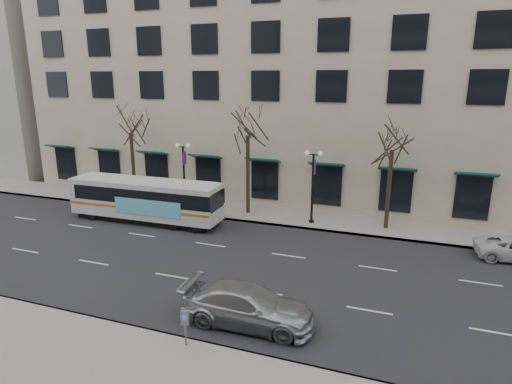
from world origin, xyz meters
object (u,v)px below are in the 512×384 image
at_px(tree_far_left, 130,121).
at_px(tree_far_right, 393,135).
at_px(lamp_post_left, 184,173).
at_px(city_bus, 146,199).
at_px(lamp_post_right, 313,184).
at_px(tree_far_mid, 248,122).
at_px(silver_car, 248,306).
at_px(pay_station, 185,321).

bearing_deg(tree_far_left, tree_far_right, 0.00).
distance_m(tree_far_right, lamp_post_left, 15.40).
bearing_deg(city_bus, lamp_post_right, 15.50).
relative_size(tree_far_mid, city_bus, 0.76).
bearing_deg(silver_car, lamp_post_right, -0.33).
height_order(tree_far_left, city_bus, tree_far_left).
bearing_deg(city_bus, silver_car, -41.69).
xyz_separation_m(lamp_post_left, pay_station, (8.69, -15.68, -1.75)).
xyz_separation_m(tree_far_right, pay_station, (-6.30, -16.28, -5.23)).
height_order(silver_car, pay_station, silver_car).
bearing_deg(tree_far_left, pay_station, -49.91).
height_order(city_bus, pay_station, city_bus).
xyz_separation_m(lamp_post_left, city_bus, (-1.24, -3.34, -1.29)).
bearing_deg(lamp_post_right, tree_far_mid, 173.17).
xyz_separation_m(tree_far_left, pay_station, (13.70, -16.28, -5.51)).
relative_size(lamp_post_right, silver_car, 0.93).
height_order(lamp_post_left, silver_car, lamp_post_left).
distance_m(lamp_post_right, pay_station, 15.83).
bearing_deg(tree_far_right, tree_far_mid, 180.00).
xyz_separation_m(tree_far_mid, lamp_post_right, (5.01, -0.60, -3.96)).
height_order(tree_far_right, silver_car, tree_far_right).
bearing_deg(tree_far_right, lamp_post_left, -177.71).
relative_size(silver_car, pay_station, 3.90).
relative_size(lamp_post_left, silver_car, 0.93).
bearing_deg(tree_far_left, silver_car, -42.13).
height_order(lamp_post_right, city_bus, lamp_post_right).
relative_size(lamp_post_right, city_bus, 0.46).
height_order(lamp_post_left, city_bus, lamp_post_left).
xyz_separation_m(lamp_post_right, silver_car, (0.30, -13.25, -2.13)).
height_order(tree_far_mid, pay_station, tree_far_mid).
relative_size(tree_far_mid, silver_car, 1.52).
bearing_deg(tree_far_left, tree_far_mid, 0.00).
xyz_separation_m(tree_far_left, tree_far_mid, (10.00, 0.00, 0.21)).
distance_m(lamp_post_left, silver_car, 16.92).
bearing_deg(city_bus, tree_far_left, 132.73).
bearing_deg(tree_far_mid, city_bus, -147.71).
height_order(lamp_post_right, pay_station, lamp_post_right).
bearing_deg(tree_far_left, lamp_post_left, -6.83).
bearing_deg(lamp_post_left, pay_station, -61.00).
xyz_separation_m(tree_far_right, city_bus, (-16.23, -3.94, -4.76)).
height_order(tree_far_mid, lamp_post_left, tree_far_mid).
distance_m(silver_car, pay_station, 2.94).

